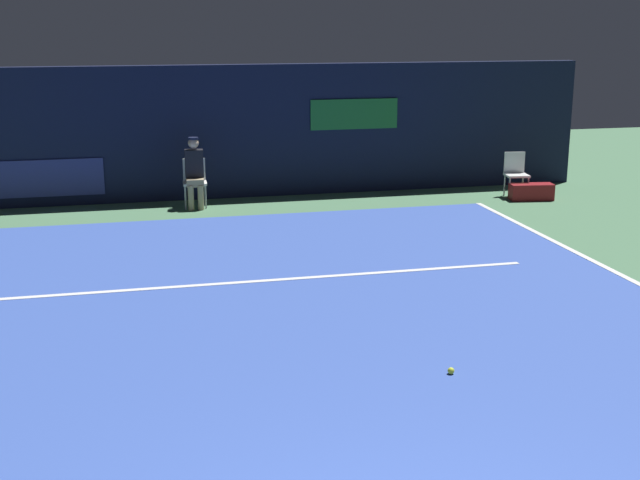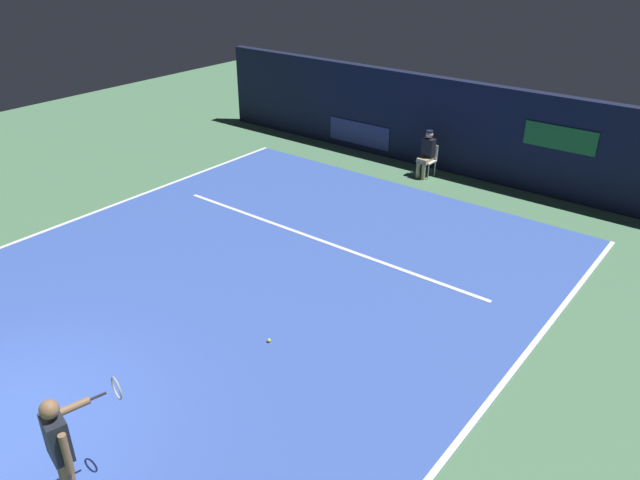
{
  "view_description": "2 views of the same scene",
  "coord_description": "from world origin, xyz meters",
  "views": [
    {
      "loc": [
        -1.4,
        -3.58,
        3.45
      ],
      "look_at": [
        0.94,
        6.27,
        0.81
      ],
      "focal_mm": 47.67,
      "sensor_mm": 36.0,
      "label": 1
    },
    {
      "loc": [
        7.6,
        -2.37,
        6.34
      ],
      "look_at": [
        1.21,
        5.79,
        0.99
      ],
      "focal_mm": 34.48,
      "sensor_mm": 36.0,
      "label": 2
    }
  ],
  "objects": [
    {
      "name": "line_sideline_right",
      "position": [
        -5.26,
        5.13,
        0.01
      ],
      "size": [
        0.1,
        12.26,
        0.01
      ],
      "primitive_type": "cube",
      "color": "white",
      "rests_on": "court_surface"
    },
    {
      "name": "line_sideline_left",
      "position": [
        5.26,
        5.13,
        0.01
      ],
      "size": [
        0.1,
        12.26,
        0.01
      ],
      "primitive_type": "cube",
      "color": "white",
      "rests_on": "court_surface"
    },
    {
      "name": "line_judge_on_chair",
      "position": [
        -0.06,
        12.22,
        0.69
      ],
      "size": [
        0.46,
        0.55,
        1.32
      ],
      "color": "white",
      "rests_on": "ground"
    },
    {
      "name": "tennis_ball",
      "position": [
        1.69,
        3.77,
        0.05
      ],
      "size": [
        0.07,
        0.07,
        0.07
      ],
      "primitive_type": "sphere",
      "color": "#CCE033",
      "rests_on": "court_surface"
    },
    {
      "name": "line_service",
      "position": [
        0.0,
        7.27,
        0.01
      ],
      "size": [
        8.28,
        0.1,
        0.01
      ],
      "primitive_type": "cube",
      "color": "white",
      "rests_on": "court_surface"
    },
    {
      "name": "ground_plane",
      "position": [
        0.0,
        5.13,
        0.0
      ],
      "size": [
        32.08,
        32.08,
        0.0
      ],
      "primitive_type": "plane",
      "color": "#4C7A56"
    },
    {
      "name": "tennis_player",
      "position": [
        2.12,
        -0.14,
        0.99
      ],
      "size": [
        0.51,
        1.02,
        1.73
      ],
      "color": "#8C6647",
      "rests_on": "ground"
    },
    {
      "name": "court_surface",
      "position": [
        0.0,
        5.13,
        0.01
      ],
      "size": [
        10.61,
        12.26,
        0.01
      ],
      "primitive_type": "cube",
      "color": "#3856B2",
      "rests_on": "ground"
    },
    {
      "name": "back_wall",
      "position": [
        -0.0,
        13.06,
        1.3
      ],
      "size": [
        16.12,
        0.33,
        2.6
      ],
      "color": "#141933",
      "rests_on": "ground"
    }
  ]
}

